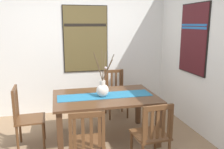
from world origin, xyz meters
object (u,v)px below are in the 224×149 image
chair_1 (116,92)px  chair_2 (26,117)px  chair_3 (152,134)px  chair_0 (87,143)px  centerpiece_vase (103,89)px  painting_on_side_wall (194,39)px  dining_table (105,102)px  painting_on_back_wall (86,39)px

chair_1 → chair_2: chair_2 is taller
chair_1 → chair_3: 1.90m
chair_2 → chair_0: bearing=-51.1°
centerpiece_vase → chair_0: centerpiece_vase is taller
chair_0 → chair_3: (0.83, 0.02, 0.01)m
chair_0 → painting_on_side_wall: bearing=28.5°
painting_on_side_wall → chair_2: bearing=-177.5°
dining_table → chair_1: size_ratio=1.75×
chair_2 → painting_on_side_wall: size_ratio=0.79×
centerpiece_vase → chair_3: centerpiece_vase is taller
centerpiece_vase → chair_0: bearing=-112.4°
painting_on_back_wall → chair_3: bearing=-77.3°
chair_0 → painting_on_back_wall: size_ratio=0.67×
chair_1 → painting_on_side_wall: painting_on_side_wall is taller
chair_2 → painting_on_side_wall: 2.98m
chair_2 → centerpiece_vase: bearing=-2.9°
dining_table → chair_2: (-1.20, 0.01, -0.14)m
chair_0 → chair_2: chair_2 is taller
dining_table → chair_3: 1.03m
dining_table → chair_1: bearing=66.6°
centerpiece_vase → chair_2: size_ratio=0.78×
centerpiece_vase → chair_0: (-0.37, -0.91, -0.38)m
dining_table → chair_1: 1.05m
painting_on_side_wall → dining_table: bearing=-175.4°
chair_1 → painting_on_side_wall: 1.80m
chair_0 → painting_on_back_wall: (0.31, 2.33, 1.06)m
painting_on_side_wall → chair_0: bearing=-151.5°
painting_on_back_wall → chair_0: bearing=-97.5°
dining_table → painting_on_side_wall: size_ratio=1.35×
centerpiece_vase → chair_0: size_ratio=0.82×
dining_table → chair_0: bearing=-113.8°
chair_2 → painting_on_back_wall: 2.03m
centerpiece_vase → painting_on_side_wall: painting_on_side_wall is taller
chair_0 → chair_3: bearing=1.2°
dining_table → painting_on_back_wall: size_ratio=1.19×
chair_0 → painting_on_back_wall: 2.57m
centerpiece_vase → chair_1: centerpiece_vase is taller
painting_on_back_wall → chair_1: bearing=-38.1°
centerpiece_vase → chair_0: 1.05m
chair_3 → painting_on_back_wall: size_ratio=0.67×
centerpiece_vase → painting_on_back_wall: bearing=92.7°
dining_table → painting_on_back_wall: painting_on_back_wall is taller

